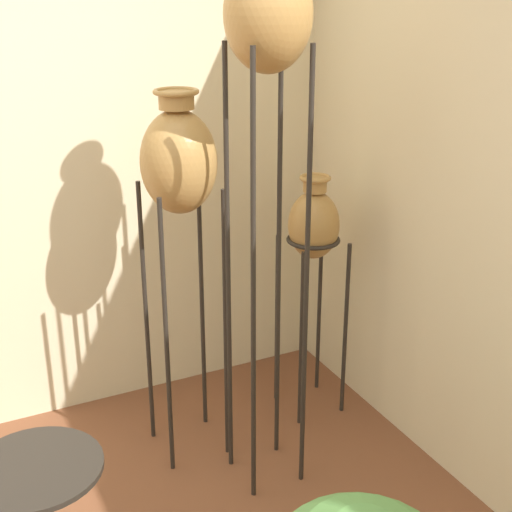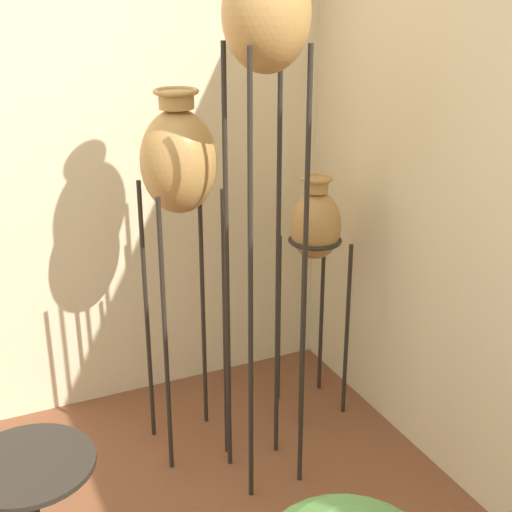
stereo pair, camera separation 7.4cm
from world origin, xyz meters
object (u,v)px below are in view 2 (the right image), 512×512
(side_table, at_px, (34,511))
(vase_stand_short, at_px, (315,231))
(vase_stand_medium, at_px, (179,167))
(vase_stand_tall, at_px, (266,31))

(side_table, bearing_deg, vase_stand_short, 28.96)
(vase_stand_medium, distance_m, side_table, 1.38)
(vase_stand_tall, relative_size, side_table, 3.34)
(vase_stand_medium, relative_size, vase_stand_short, 1.36)
(vase_stand_medium, height_order, vase_stand_short, vase_stand_medium)
(vase_stand_tall, relative_size, vase_stand_short, 1.82)
(vase_stand_tall, relative_size, vase_stand_medium, 1.34)
(vase_stand_tall, distance_m, side_table, 1.77)
(vase_stand_short, bearing_deg, vase_stand_medium, -176.24)
(side_table, bearing_deg, vase_stand_tall, 22.67)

